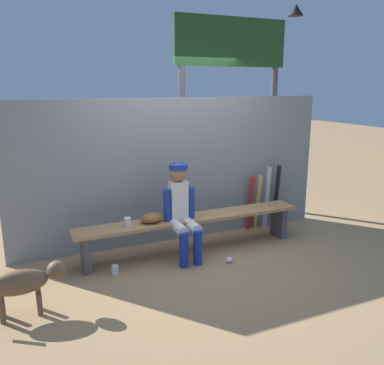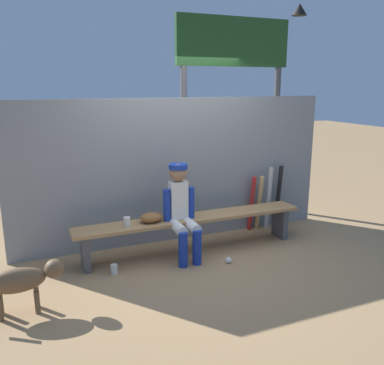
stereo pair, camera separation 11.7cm
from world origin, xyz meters
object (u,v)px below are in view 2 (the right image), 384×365
(bat_aluminum_red, at_px, (252,204))
(cup_on_bench, at_px, (127,222))
(dugout_bench, at_px, (192,224))
(bat_wood_tan, at_px, (259,203))
(scoreboard, at_px, (237,70))
(bat_aluminum_silver, at_px, (269,198))
(baseball_glove, at_px, (151,218))
(dog, at_px, (23,280))
(bat_aluminum_black, at_px, (278,196))
(cup_on_ground, at_px, (114,269))
(baseball, at_px, (229,260))
(player_seated, at_px, (182,208))

(bat_aluminum_red, bearing_deg, cup_on_bench, -168.12)
(dugout_bench, height_order, bat_wood_tan, bat_wood_tan)
(scoreboard, bearing_deg, bat_aluminum_silver, -80.96)
(bat_aluminum_silver, bearing_deg, dugout_bench, -165.65)
(cup_on_bench, distance_m, scoreboard, 3.00)
(baseball_glove, height_order, dog, baseball_glove)
(dugout_bench, bearing_deg, bat_aluminum_silver, 14.35)
(dugout_bench, distance_m, cup_on_bench, 0.86)
(bat_aluminum_black, height_order, cup_on_ground, bat_aluminum_black)
(bat_wood_tan, relative_size, baseball, 11.22)
(bat_wood_tan, xyz_separation_m, cup_on_bench, (-2.07, -0.39, 0.11))
(bat_aluminum_red, distance_m, bat_wood_tan, 0.12)
(player_seated, xyz_separation_m, cup_on_ground, (-0.89, -0.13, -0.59))
(baseball, xyz_separation_m, cup_on_bench, (-1.12, 0.48, 0.49))
(cup_on_ground, distance_m, cup_on_bench, 0.57)
(baseball_glove, bearing_deg, bat_aluminum_red, 13.42)
(bat_aluminum_silver, bearing_deg, player_seated, -163.38)
(scoreboard, bearing_deg, cup_on_ground, -148.56)
(baseball_glove, distance_m, baseball, 1.07)
(dugout_bench, bearing_deg, dog, -160.00)
(bat_wood_tan, bearing_deg, dog, -161.20)
(bat_aluminum_red, height_order, cup_on_ground, bat_aluminum_red)
(bat_wood_tan, xyz_separation_m, bat_aluminum_black, (0.35, 0.03, 0.06))
(baseball_glove, height_order, scoreboard, scoreboard)
(baseball, xyz_separation_m, cup_on_ground, (-1.34, 0.25, 0.02))
(bat_aluminum_silver, height_order, dog, bat_aluminum_silver)
(bat_wood_tan, distance_m, baseball, 1.35)
(dugout_bench, bearing_deg, player_seated, -148.29)
(baseball_glove, distance_m, scoreboard, 2.78)
(bat_wood_tan, height_order, cup_on_ground, bat_wood_tan)
(baseball_glove, xyz_separation_m, bat_aluminum_black, (2.12, 0.40, -0.06))
(bat_aluminum_black, bearing_deg, bat_aluminum_red, -178.99)
(scoreboard, bearing_deg, dog, -149.76)
(cup_on_bench, bearing_deg, bat_wood_tan, 10.61)
(bat_aluminum_silver, bearing_deg, cup_on_bench, -170.55)
(player_seated, relative_size, bat_wood_tan, 1.41)
(bat_wood_tan, relative_size, cup_on_bench, 7.55)
(baseball, height_order, scoreboard, scoreboard)
(cup_on_bench, bearing_deg, baseball, -23.39)
(baseball, bearing_deg, baseball_glove, 148.22)
(baseball_glove, xyz_separation_m, bat_aluminum_red, (1.65, 0.39, -0.12))
(baseball_glove, relative_size, scoreboard, 0.08)
(baseball_glove, distance_m, cup_on_bench, 0.31)
(dugout_bench, distance_m, baseball_glove, 0.56)
(player_seated, bearing_deg, baseball, -40.45)
(bat_wood_tan, bearing_deg, cup_on_bench, -169.39)
(player_seated, bearing_deg, bat_aluminum_silver, 16.62)
(player_seated, bearing_deg, scoreboard, 41.89)
(bat_aluminum_red, xyz_separation_m, cup_on_bench, (-1.96, -0.41, 0.11))
(player_seated, height_order, bat_wood_tan, player_seated)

